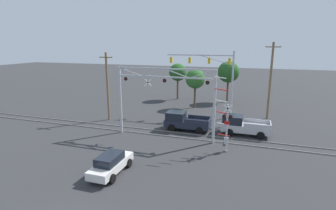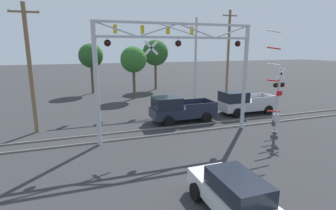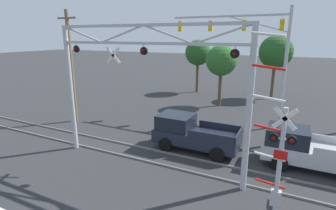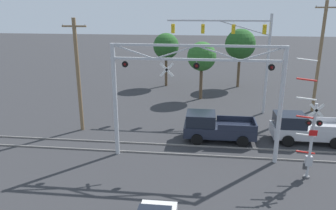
# 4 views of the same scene
# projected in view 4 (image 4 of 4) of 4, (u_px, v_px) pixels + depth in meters

# --- Properties ---
(rail_track_near) EXTENTS (80.00, 0.08, 0.10)m
(rail_track_near) POSITION_uv_depth(u_px,v_px,m) (194.00, 155.00, 21.35)
(rail_track_near) COLOR gray
(rail_track_near) RESTS_ON ground_plane
(rail_track_far) EXTENTS (80.00, 0.08, 0.10)m
(rail_track_far) POSITION_uv_depth(u_px,v_px,m) (195.00, 146.00, 22.71)
(rail_track_far) COLOR gray
(rail_track_far) RESTS_ON ground_plane
(crossing_gantry) EXTENTS (10.37, 0.29, 7.24)m
(crossing_gantry) POSITION_uv_depth(u_px,v_px,m) (196.00, 88.00, 19.72)
(crossing_gantry) COLOR #B7BABF
(crossing_gantry) RESTS_ON ground_plane
(crossing_signal_mast) EXTENTS (1.74, 0.35, 6.84)m
(crossing_signal_mast) POSITION_uv_depth(u_px,v_px,m) (310.00, 139.00, 18.00)
(crossing_signal_mast) COLOR #B7BABF
(crossing_signal_mast) RESTS_ON ground_plane
(traffic_signal_span) EXTENTS (8.86, 0.39, 8.70)m
(traffic_signal_span) POSITION_uv_depth(u_px,v_px,m) (245.00, 46.00, 28.11)
(traffic_signal_span) COLOR #B7BABF
(traffic_signal_span) RESTS_ON ground_plane
(pickup_truck_lead) EXTENTS (5.07, 2.30, 2.03)m
(pickup_truck_lead) POSITION_uv_depth(u_px,v_px,m) (215.00, 127.00, 23.55)
(pickup_truck_lead) COLOR #1E2333
(pickup_truck_lead) RESTS_ON ground_plane
(pickup_truck_following) EXTENTS (5.08, 2.30, 2.03)m
(pickup_truck_following) POSITION_uv_depth(u_px,v_px,m) (303.00, 128.00, 23.30)
(pickup_truck_following) COLOR #B7B7BC
(pickup_truck_following) RESTS_ON ground_plane
(utility_pole_left) EXTENTS (1.80, 0.28, 8.54)m
(utility_pole_left) POSITION_uv_depth(u_px,v_px,m) (78.00, 75.00, 24.46)
(utility_pole_left) COLOR brown
(utility_pole_left) RESTS_ON ground_plane
(utility_pole_right) EXTENTS (1.80, 0.28, 9.78)m
(utility_pole_right) POSITION_uv_depth(u_px,v_px,m) (320.00, 57.00, 28.67)
(utility_pole_right) COLOR brown
(utility_pole_right) RESTS_ON ground_plane
(background_tree_beyond_span) EXTENTS (2.91, 2.91, 5.88)m
(background_tree_beyond_span) POSITION_uv_depth(u_px,v_px,m) (202.00, 57.00, 32.78)
(background_tree_beyond_span) COLOR brown
(background_tree_beyond_span) RESTS_ON ground_plane
(background_tree_far_left_verge) EXTENTS (3.49, 3.49, 6.77)m
(background_tree_far_left_verge) POSITION_uv_depth(u_px,v_px,m) (240.00, 44.00, 37.50)
(background_tree_far_left_verge) COLOR brown
(background_tree_far_left_verge) RESTS_ON ground_plane
(background_tree_far_right_verge) EXTENTS (3.01, 3.01, 6.24)m
(background_tree_far_right_verge) POSITION_uv_depth(u_px,v_px,m) (166.00, 46.00, 38.10)
(background_tree_far_right_verge) COLOR brown
(background_tree_far_right_verge) RESTS_ON ground_plane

